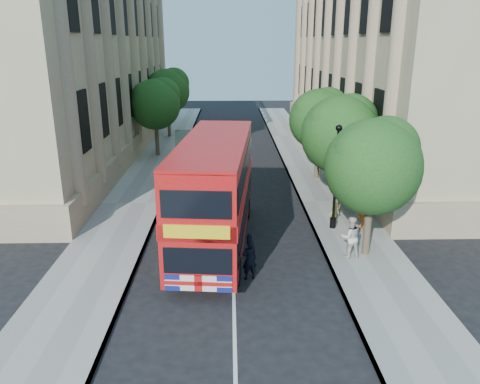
{
  "coord_description": "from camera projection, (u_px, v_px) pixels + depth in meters",
  "views": [
    {
      "loc": [
        -0.12,
        -15.56,
        8.95
      ],
      "look_at": [
        0.35,
        5.12,
        2.3
      ],
      "focal_mm": 35.0,
      "sensor_mm": 36.0,
      "label": 1
    }
  ],
  "objects": [
    {
      "name": "police_constable",
      "position": [
        249.0,
        260.0,
        18.26
      ],
      "size": [
        0.71,
        0.57,
        1.68
      ],
      "primitive_type": "imported",
      "rotation": [
        0.0,
        0.0,
        3.45
      ],
      "color": "black",
      "rests_on": "ground"
    },
    {
      "name": "ground",
      "position": [
        234.0,
        292.0,
        17.55
      ],
      "size": [
        120.0,
        120.0,
        0.0
      ],
      "primitive_type": "plane",
      "color": "black",
      "rests_on": "ground"
    },
    {
      "name": "child_b",
      "position": [
        334.0,
        212.0,
        23.99
      ],
      "size": [
        0.75,
        0.63,
        1.0
      ],
      "primitive_type": "imported",
      "rotation": [
        0.0,
        0.0,
        3.62
      ],
      "color": "gold",
      "rests_on": "pavement_right"
    },
    {
      "name": "building_right",
      "position": [
        400.0,
        41.0,
        37.94
      ],
      "size": [
        12.0,
        38.0,
        18.0
      ],
      "primitive_type": "cube",
      "color": "tan",
      "rests_on": "ground"
    },
    {
      "name": "box_van",
      "position": [
        193.0,
        161.0,
        30.38
      ],
      "size": [
        2.78,
        5.72,
        3.16
      ],
      "rotation": [
        0.0,
        0.0,
        0.1
      ],
      "color": "black",
      "rests_on": "ground"
    },
    {
      "name": "tree_right_near",
      "position": [
        374.0,
        162.0,
        19.26
      ],
      "size": [
        4.0,
        4.0,
        6.08
      ],
      "color": "#473828",
      "rests_on": "ground"
    },
    {
      "name": "double_decker_bus",
      "position": [
        215.0,
        190.0,
        20.89
      ],
      "size": [
        3.67,
        10.62,
        4.82
      ],
      "rotation": [
        0.0,
        0.0,
        -0.09
      ],
      "color": "#B60D0C",
      "rests_on": "ground"
    },
    {
      "name": "tree_left_far",
      "position": [
        156.0,
        102.0,
        37.03
      ],
      "size": [
        4.0,
        4.0,
        6.3
      ],
      "color": "#473828",
      "rests_on": "ground"
    },
    {
      "name": "child_a",
      "position": [
        363.0,
        218.0,
        22.97
      ],
      "size": [
        0.74,
        0.41,
        1.19
      ],
      "primitive_type": "imported",
      "rotation": [
        0.0,
        0.0,
        3.33
      ],
      "color": "orange",
      "rests_on": "pavement_right"
    },
    {
      "name": "tree_left_back",
      "position": [
        168.0,
        89.0,
        44.56
      ],
      "size": [
        4.2,
        4.2,
        6.65
      ],
      "color": "#473828",
      "rests_on": "ground"
    },
    {
      "name": "building_left",
      "position": [
        58.0,
        41.0,
        37.33
      ],
      "size": [
        12.0,
        38.0,
        18.0
      ],
      "primitive_type": "cube",
      "color": "tan",
      "rests_on": "ground"
    },
    {
      "name": "pavement_right",
      "position": [
        331.0,
        202.0,
        27.18
      ],
      "size": [
        3.5,
        80.0,
        0.12
      ],
      "primitive_type": "cube",
      "color": "gray",
      "rests_on": "ground"
    },
    {
      "name": "lamp_post",
      "position": [
        335.0,
        182.0,
        22.6
      ],
      "size": [
        0.32,
        0.32,
        5.16
      ],
      "color": "black",
      "rests_on": "pavement_right"
    },
    {
      "name": "woman_pedestrian",
      "position": [
        350.0,
        237.0,
        19.88
      ],
      "size": [
        0.97,
        0.8,
        1.84
      ],
      "primitive_type": "imported",
      "rotation": [
        0.0,
        0.0,
        3.26
      ],
      "color": "beige",
      "rests_on": "pavement_right"
    },
    {
      "name": "tree_right_mid",
      "position": [
        341.0,
        131.0,
        24.91
      ],
      "size": [
        4.2,
        4.2,
        6.37
      ],
      "color": "#473828",
      "rests_on": "ground"
    },
    {
      "name": "tree_right_far",
      "position": [
        320.0,
        116.0,
        30.66
      ],
      "size": [
        4.0,
        4.0,
        6.15
      ],
      "color": "#473828",
      "rests_on": "ground"
    },
    {
      "name": "pavement_left",
      "position": [
        132.0,
        204.0,
        26.92
      ],
      "size": [
        3.5,
        80.0,
        0.12
      ],
      "primitive_type": "cube",
      "color": "gray",
      "rests_on": "ground"
    }
  ]
}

